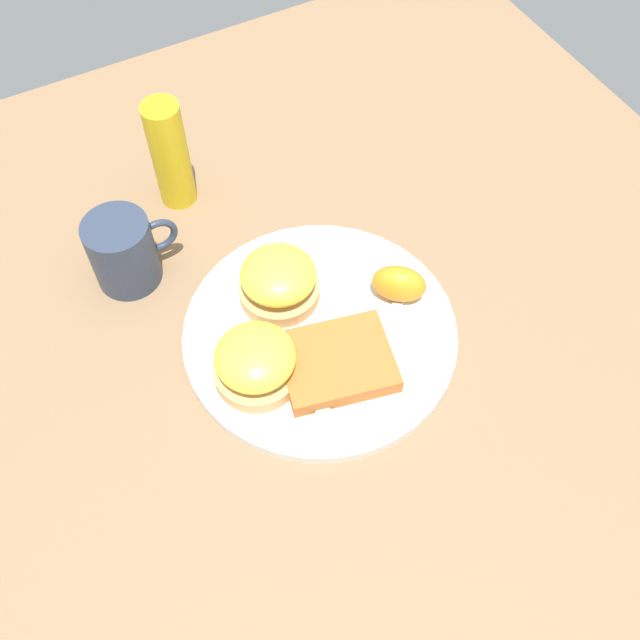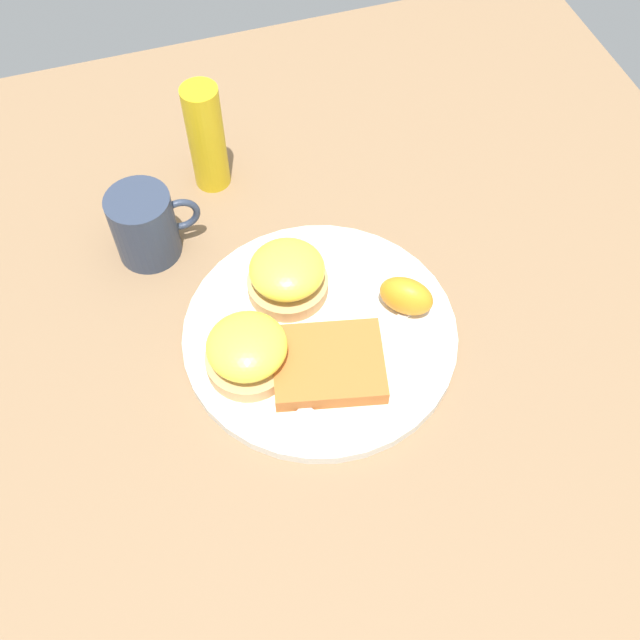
% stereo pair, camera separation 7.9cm
% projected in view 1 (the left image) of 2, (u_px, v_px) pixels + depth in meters
% --- Properties ---
extents(ground_plane, '(1.10, 1.10, 0.00)m').
position_uv_depth(ground_plane, '(320.00, 337.00, 0.82)').
color(ground_plane, '#846647').
extents(plate, '(0.30, 0.30, 0.01)m').
position_uv_depth(plate, '(320.00, 334.00, 0.81)').
color(plate, silver).
rests_on(plate, ground_plane).
extents(sandwich_benedict_left, '(0.09, 0.09, 0.06)m').
position_uv_depth(sandwich_benedict_left, '(279.00, 280.00, 0.81)').
color(sandwich_benedict_left, tan).
rests_on(sandwich_benedict_left, plate).
extents(sandwich_benedict_right, '(0.09, 0.09, 0.06)m').
position_uv_depth(sandwich_benedict_right, '(256.00, 362.00, 0.75)').
color(sandwich_benedict_right, tan).
rests_on(sandwich_benedict_right, plate).
extents(hashbrown_patty, '(0.13, 0.12, 0.02)m').
position_uv_depth(hashbrown_patty, '(337.00, 362.00, 0.77)').
color(hashbrown_patty, '#BA632A').
rests_on(hashbrown_patty, plate).
extents(orange_wedge, '(0.07, 0.07, 0.04)m').
position_uv_depth(orange_wedge, '(398.00, 283.00, 0.81)').
color(orange_wedge, orange).
rests_on(orange_wedge, plate).
extents(fork, '(0.19, 0.13, 0.00)m').
position_uv_depth(fork, '(354.00, 373.00, 0.77)').
color(fork, silver).
rests_on(fork, plate).
extents(cup, '(0.10, 0.07, 0.09)m').
position_uv_depth(cup, '(124.00, 251.00, 0.83)').
color(cup, '#2D384C').
rests_on(cup, ground_plane).
extents(condiment_bottle, '(0.04, 0.04, 0.14)m').
position_uv_depth(condiment_bottle, '(170.00, 155.00, 0.87)').
color(condiment_bottle, gold).
rests_on(condiment_bottle, ground_plane).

